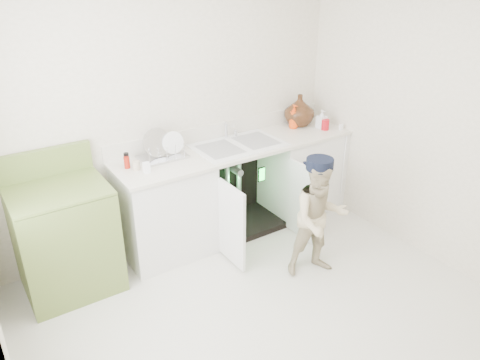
% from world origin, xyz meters
% --- Properties ---
extents(ground, '(3.50, 3.50, 0.00)m').
position_xyz_m(ground, '(0.00, 0.00, 0.00)').
color(ground, beige).
rests_on(ground, ground).
extents(room_shell, '(6.00, 5.50, 1.26)m').
position_xyz_m(room_shell, '(0.00, 0.00, 1.25)').
color(room_shell, silver).
rests_on(room_shell, ground).
extents(counter_run, '(2.44, 1.02, 1.23)m').
position_xyz_m(counter_run, '(0.58, 1.21, 0.48)').
color(counter_run, white).
rests_on(counter_run, ground).
extents(avocado_stove, '(0.74, 0.65, 1.15)m').
position_xyz_m(avocado_stove, '(-1.14, 1.18, 0.47)').
color(avocado_stove, olive).
rests_on(avocado_stove, ground).
extents(repair_worker, '(0.61, 0.94, 1.07)m').
position_xyz_m(repair_worker, '(0.71, 0.19, 0.54)').
color(repair_worker, beige).
rests_on(repair_worker, ground).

